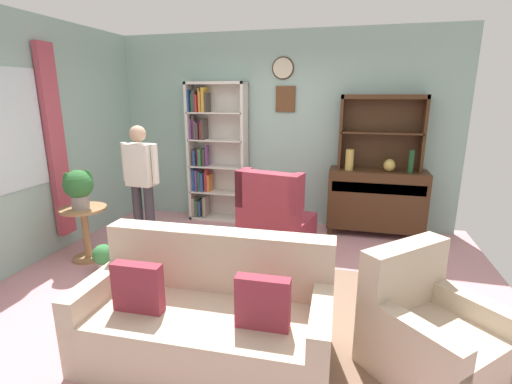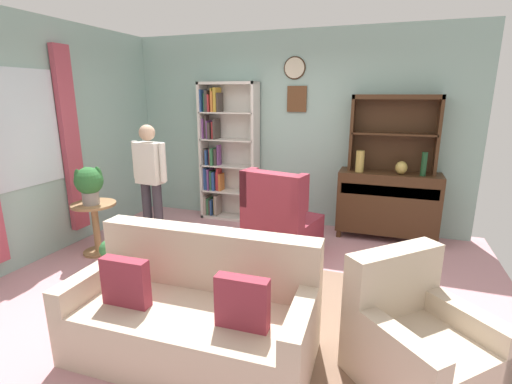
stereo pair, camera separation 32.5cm
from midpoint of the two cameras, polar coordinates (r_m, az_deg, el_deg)
ground_plane at (r=4.02m, az=-4.54°, el=-14.01°), size 5.40×4.60×0.02m
wall_back at (r=5.60m, az=2.29°, el=9.45°), size 5.00×0.09×2.80m
wall_left at (r=4.98m, az=-33.85°, el=6.25°), size 0.16×4.20×2.80m
area_rug at (r=3.71m, az=-3.06°, el=-16.37°), size 2.74×1.76×0.01m
bookshelf at (r=5.78m, az=-8.32°, el=5.91°), size 0.90×0.30×2.10m
sideboard at (r=5.38m, az=16.26°, el=-1.09°), size 1.30×0.45×0.92m
sideboard_hutch at (r=5.31m, az=17.05°, el=10.20°), size 1.10×0.26×1.00m
vase_tall at (r=5.18m, az=12.40°, el=4.84°), size 0.11×0.11×0.28m
vase_round at (r=5.21m, az=18.09°, el=3.88°), size 0.15×0.15×0.17m
bottle_wine at (r=5.20m, az=21.03°, el=4.36°), size 0.07×0.07×0.30m
couch_floral at (r=2.96m, az=-10.66°, el=-18.45°), size 1.82×0.90×0.90m
armchair_floral at (r=2.97m, az=22.04°, el=-19.72°), size 1.08×1.08×0.88m
wingback_chair at (r=4.63m, az=0.90°, el=-4.63°), size 0.94×0.95×1.05m
plant_stand at (r=4.91m, az=-26.43°, el=-4.92°), size 0.52×0.52×0.64m
potted_plant_large at (r=4.75m, az=-27.33°, el=0.79°), size 0.33×0.33×0.45m
potted_plant_small at (r=4.58m, az=-24.25°, el=-8.95°), size 0.23×0.23×0.32m
person_reading at (r=4.89m, az=-19.02°, el=1.96°), size 0.53×0.23×1.56m
coffee_table at (r=3.52m, az=-3.42°, el=-11.74°), size 0.80×0.50×0.42m
book_stack at (r=3.44m, az=-4.24°, el=-10.33°), size 0.19×0.15×0.09m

